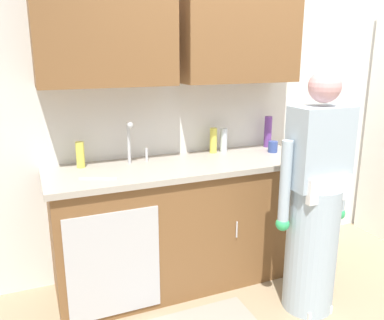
{
  "coord_description": "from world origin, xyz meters",
  "views": [
    {
      "loc": [
        -1.58,
        -1.91,
        1.72
      ],
      "look_at": [
        -0.55,
        0.55,
        1.0
      ],
      "focal_mm": 37.42,
      "sensor_mm": 36.0,
      "label": 1
    }
  ],
  "objects_px": {
    "cup_by_sink": "(273,147)",
    "person_at_sink": "(314,214)",
    "bottle_cleaner_spray": "(268,132)",
    "bottle_water_short": "(224,140)",
    "bottle_soap": "(213,140)",
    "sink": "(140,170)",
    "knife_on_counter": "(98,179)",
    "bottle_dish_liquid": "(80,155)"
  },
  "relations": [
    {
      "from": "bottle_water_short",
      "to": "bottle_soap",
      "type": "bearing_deg",
      "value": 174.73
    },
    {
      "from": "person_at_sink",
      "to": "bottle_water_short",
      "type": "distance_m",
      "value": 0.95
    },
    {
      "from": "cup_by_sink",
      "to": "knife_on_counter",
      "type": "distance_m",
      "value": 1.44
    },
    {
      "from": "person_at_sink",
      "to": "cup_by_sink",
      "type": "xyz_separation_m",
      "value": [
        0.13,
        0.69,
        0.29
      ]
    },
    {
      "from": "bottle_soap",
      "to": "cup_by_sink",
      "type": "distance_m",
      "value": 0.49
    },
    {
      "from": "sink",
      "to": "bottle_cleaner_spray",
      "type": "distance_m",
      "value": 1.2
    },
    {
      "from": "person_at_sink",
      "to": "bottle_dish_liquid",
      "type": "bearing_deg",
      "value": 148.52
    },
    {
      "from": "bottle_soap",
      "to": "bottle_cleaner_spray",
      "type": "bearing_deg",
      "value": 1.36
    },
    {
      "from": "person_at_sink",
      "to": "bottle_dish_liquid",
      "type": "height_order",
      "value": "person_at_sink"
    },
    {
      "from": "bottle_dish_liquid",
      "to": "knife_on_counter",
      "type": "relative_size",
      "value": 0.76
    },
    {
      "from": "bottle_cleaner_spray",
      "to": "bottle_dish_liquid",
      "type": "distance_m",
      "value": 1.56
    },
    {
      "from": "bottle_cleaner_spray",
      "to": "sink",
      "type": "bearing_deg",
      "value": -170.19
    },
    {
      "from": "bottle_water_short",
      "to": "knife_on_counter",
      "type": "height_order",
      "value": "bottle_water_short"
    },
    {
      "from": "bottle_cleaner_spray",
      "to": "bottle_soap",
      "type": "distance_m",
      "value": 0.52
    },
    {
      "from": "person_at_sink",
      "to": "bottle_water_short",
      "type": "height_order",
      "value": "person_at_sink"
    },
    {
      "from": "bottle_water_short",
      "to": "knife_on_counter",
      "type": "xyz_separation_m",
      "value": [
        -1.06,
        -0.34,
        -0.09
      ]
    },
    {
      "from": "bottle_cleaner_spray",
      "to": "bottle_dish_liquid",
      "type": "xyz_separation_m",
      "value": [
        -1.56,
        -0.04,
        -0.04
      ]
    },
    {
      "from": "bottle_soap",
      "to": "knife_on_counter",
      "type": "relative_size",
      "value": 0.84
    },
    {
      "from": "bottle_soap",
      "to": "person_at_sink",
      "type": "bearing_deg",
      "value": -69.21
    },
    {
      "from": "person_at_sink",
      "to": "knife_on_counter",
      "type": "relative_size",
      "value": 6.75
    },
    {
      "from": "sink",
      "to": "bottle_dish_liquid",
      "type": "bearing_deg",
      "value": 156.3
    },
    {
      "from": "cup_by_sink",
      "to": "person_at_sink",
      "type": "bearing_deg",
      "value": -100.27
    },
    {
      "from": "person_at_sink",
      "to": "bottle_water_short",
      "type": "bearing_deg",
      "value": 105.65
    },
    {
      "from": "bottle_cleaner_spray",
      "to": "bottle_water_short",
      "type": "relative_size",
      "value": 1.34
    },
    {
      "from": "sink",
      "to": "bottle_soap",
      "type": "xyz_separation_m",
      "value": [
        0.66,
        0.19,
        0.12
      ]
    },
    {
      "from": "bottle_dish_liquid",
      "to": "bottle_water_short",
      "type": "bearing_deg",
      "value": 0.84
    },
    {
      "from": "cup_by_sink",
      "to": "bottle_cleaner_spray",
      "type": "bearing_deg",
      "value": 69.99
    },
    {
      "from": "sink",
      "to": "cup_by_sink",
      "type": "distance_m",
      "value": 1.11
    },
    {
      "from": "person_at_sink",
      "to": "sink",
      "type": "bearing_deg",
      "value": 145.82
    },
    {
      "from": "bottle_dish_liquid",
      "to": "knife_on_counter",
      "type": "xyz_separation_m",
      "value": [
        0.06,
        -0.32,
        -0.09
      ]
    },
    {
      "from": "knife_on_counter",
      "to": "cup_by_sink",
      "type": "bearing_deg",
      "value": 31.41
    },
    {
      "from": "bottle_cleaner_spray",
      "to": "cup_by_sink",
      "type": "relative_size",
      "value": 2.97
    },
    {
      "from": "bottle_soap",
      "to": "cup_by_sink",
      "type": "relative_size",
      "value": 2.29
    },
    {
      "from": "bottle_water_short",
      "to": "cup_by_sink",
      "type": "height_order",
      "value": "bottle_water_short"
    },
    {
      "from": "person_at_sink",
      "to": "bottle_cleaner_spray",
      "type": "bearing_deg",
      "value": 77.65
    },
    {
      "from": "bottle_cleaner_spray",
      "to": "cup_by_sink",
      "type": "xyz_separation_m",
      "value": [
        -0.07,
        -0.18,
        -0.09
      ]
    },
    {
      "from": "bottle_dish_liquid",
      "to": "person_at_sink",
      "type": "bearing_deg",
      "value": -31.48
    },
    {
      "from": "bottle_soap",
      "to": "cup_by_sink",
      "type": "bearing_deg",
      "value": -20.4
    },
    {
      "from": "bottle_water_short",
      "to": "sink",
      "type": "bearing_deg",
      "value": -166.23
    },
    {
      "from": "sink",
      "to": "knife_on_counter",
      "type": "distance_m",
      "value": 0.35
    },
    {
      "from": "bottle_soap",
      "to": "sink",
      "type": "bearing_deg",
      "value": -163.82
    },
    {
      "from": "bottle_cleaner_spray",
      "to": "bottle_water_short",
      "type": "distance_m",
      "value": 0.43
    }
  ]
}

